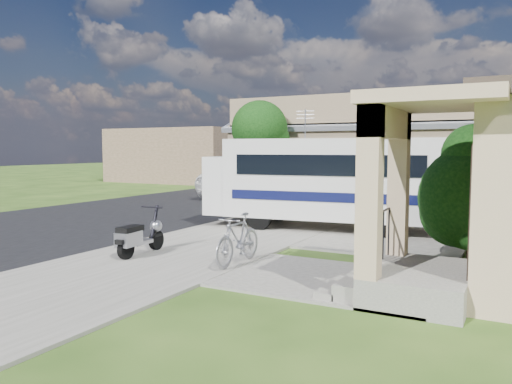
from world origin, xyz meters
The scene contains 18 objects.
ground centered at (0.00, 0.00, 0.00)m, with size 120.00×120.00×0.00m, color #203E10.
street_slab centered at (-7.50, 10.00, 0.01)m, with size 9.00×80.00×0.02m, color black.
sidewalk_slab centered at (-1.00, 10.00, 0.03)m, with size 4.00×80.00×0.06m, color #64625A.
driveway_slab centered at (1.50, 4.50, 0.03)m, with size 7.00×6.00×0.05m, color #64625A.
walk_slab centered at (3.00, -1.00, 0.03)m, with size 4.00×3.00×0.05m, color #64625A.
warehouse centered at (0.00, 13.97, 1.99)m, with size 12.50×8.40×5.04m.
distant_bldg_far centered at (-17.00, 22.00, 2.00)m, with size 10.00×8.00×4.00m, color brown.
distant_bldg_near centered at (-15.00, 34.00, 1.60)m, with size 8.00×7.00×3.20m, color #7D644E.
street_tree_a centered at (-3.70, 9.05, 3.25)m, with size 2.44×2.40×4.58m.
street_tree_b centered at (-3.70, 19.05, 3.39)m, with size 2.44×2.40×4.73m.
street_tree_c centered at (-3.70, 28.05, 3.10)m, with size 2.44×2.40×4.42m.
motorhome centered at (0.76, 4.69, 1.59)m, with size 7.45×3.15×3.70m.
shrub centered at (5.30, 1.75, 1.57)m, with size 2.50×2.38×3.07m.
scooter centered at (-1.64, -1.16, 0.49)m, with size 0.59×1.68×1.10m.
bicycle centered at (0.84, -0.83, 0.54)m, with size 0.51×1.79×1.08m, color #96969D.
pickup_truck centered at (-6.13, 12.71, 0.90)m, with size 2.98×6.47×1.80m, color silver.
van centered at (-6.34, 20.52, 0.79)m, with size 2.21×5.43×1.58m, color silver.
garden_hose centered at (3.44, -0.06, 0.09)m, with size 0.42×0.42×0.19m, color #156C18.
Camera 1 is at (6.15, -9.94, 2.53)m, focal length 35.00 mm.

